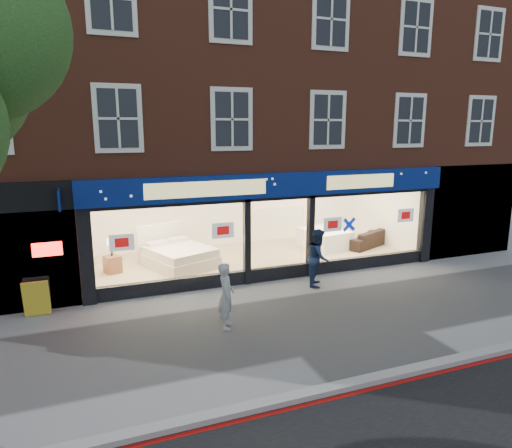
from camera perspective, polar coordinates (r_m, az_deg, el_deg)
ground at (r=11.65m, az=9.13°, el=-11.33°), size 120.00×120.00×0.00m
kerb_line at (r=9.40m, az=19.13°, el=-17.85°), size 60.00×0.10×0.01m
kerb_stone at (r=9.50m, az=18.35°, el=-17.07°), size 60.00×0.25×0.12m
showroom_floor at (r=16.11m, az=-0.30°, el=-4.38°), size 11.00×4.50×0.10m
building at (r=17.17m, az=-2.49°, el=18.94°), size 19.00×8.26×10.30m
display_bed at (r=15.32m, az=-9.75°, el=-3.84°), size 2.54×2.77×1.28m
bedside_table at (r=15.05m, az=-17.49°, el=-4.83°), size 0.59×0.59×0.55m
mattress_stack at (r=17.55m, az=8.55°, el=-1.81°), size 1.65×1.95×0.69m
sofa at (r=18.06m, az=13.55°, el=-1.72°), size 2.31×1.65×0.63m
a_board at (r=12.62m, az=-25.72°, el=-8.24°), size 0.63×0.41×0.95m
pedestrian_grey at (r=10.66m, az=-3.75°, el=-8.93°), size 0.52×0.65×1.56m
pedestrian_blue at (r=13.54m, az=7.79°, el=-4.15°), size 0.98×1.04×1.70m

